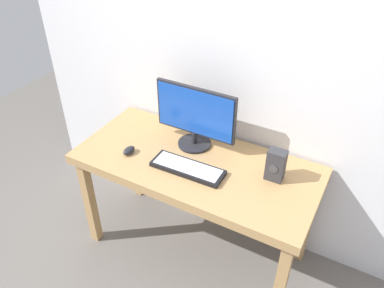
# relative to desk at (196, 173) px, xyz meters

# --- Properties ---
(ground_plane) EXTENTS (6.00, 6.00, 0.00)m
(ground_plane) POSITION_rel_desk_xyz_m (0.00, 0.00, -0.68)
(ground_plane) COLOR slate
(wall_back) EXTENTS (2.93, 0.04, 3.00)m
(wall_back) POSITION_rel_desk_xyz_m (0.00, 0.37, 0.82)
(wall_back) COLOR silver
(wall_back) RESTS_ON ground_plane
(desk) EXTENTS (1.45, 0.66, 0.77)m
(desk) POSITION_rel_desk_xyz_m (0.00, 0.00, 0.00)
(desk) COLOR tan
(desk) RESTS_ON ground_plane
(monitor) EXTENTS (0.52, 0.21, 0.39)m
(monitor) POSITION_rel_desk_xyz_m (-0.09, 0.16, 0.29)
(monitor) COLOR #232328
(monitor) RESTS_ON desk
(keyboard_primary) EXTENTS (0.43, 0.15, 0.03)m
(keyboard_primary) POSITION_rel_desk_xyz_m (-0.01, -0.09, 0.10)
(keyboard_primary) COLOR black
(keyboard_primary) RESTS_ON desk
(mouse) EXTENTS (0.06, 0.09, 0.04)m
(mouse) POSITION_rel_desk_xyz_m (-0.40, -0.12, 0.11)
(mouse) COLOR #232328
(mouse) RESTS_ON desk
(speaker_right) EXTENTS (0.10, 0.07, 0.19)m
(speaker_right) POSITION_rel_desk_xyz_m (0.45, 0.08, 0.18)
(speaker_right) COLOR #333338
(speaker_right) RESTS_ON desk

